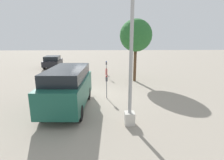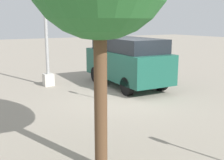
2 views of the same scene
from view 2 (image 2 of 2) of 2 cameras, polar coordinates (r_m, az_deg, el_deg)
name	(u,v)px [view 2 (image 2 of 2)]	position (r m, az deg, el deg)	size (l,w,h in m)	color
ground_plane	(120,98)	(10.76, 1.63, -3.67)	(80.00, 80.00, 0.00)	gray
parking_meter_near	(103,72)	(10.26, -1.85, 1.67)	(0.21, 0.13, 1.44)	gray
lamp_post	(47,39)	(12.84, -13.17, 8.02)	(0.44, 0.44, 6.66)	beige
parked_van	(127,60)	(12.53, 3.07, 4.06)	(4.67, 2.09, 2.17)	#195142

